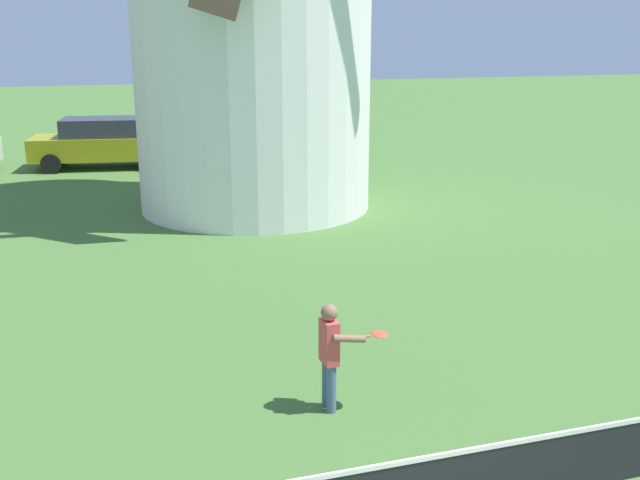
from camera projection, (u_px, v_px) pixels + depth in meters
player_far at (331, 351)px, 8.31m from camera, size 0.75×0.48×1.27m
parked_car_mustard at (104, 142)px, 23.29m from camera, size 4.61×2.40×1.56m
parked_car_black at (279, 133)px, 25.25m from camera, size 4.29×2.46×1.56m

